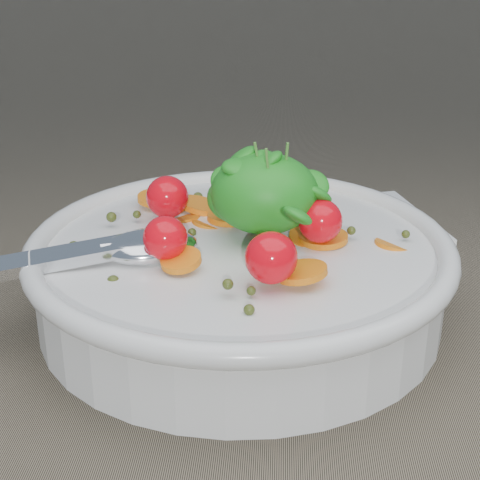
{
  "coord_description": "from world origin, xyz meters",
  "views": [
    {
      "loc": [
        0.0,
        -0.48,
        0.28
      ],
      "look_at": [
        -0.03,
        0.01,
        0.06
      ],
      "focal_mm": 55.0,
      "sensor_mm": 36.0,
      "label": 1
    }
  ],
  "objects": [
    {
      "name": "bowl",
      "position": [
        -0.03,
        0.01,
        0.04
      ],
      "size": [
        0.34,
        0.31,
        0.13
      ],
      "color": "white",
      "rests_on": "ground"
    },
    {
      "name": "ground",
      "position": [
        0.0,
        0.0,
        0.0
      ],
      "size": [
        6.0,
        6.0,
        0.0
      ],
      "primitive_type": "plane",
      "color": "#796C56",
      "rests_on": "ground"
    },
    {
      "name": "napkin",
      "position": [
        0.07,
        0.19,
        0.0
      ],
      "size": [
        0.19,
        0.17,
        0.01
      ],
      "primitive_type": "cube",
      "rotation": [
        0.0,
        0.0,
        0.29
      ],
      "color": "white",
      "rests_on": "ground"
    }
  ]
}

